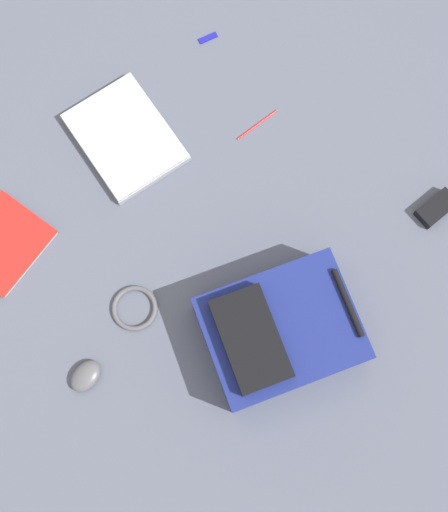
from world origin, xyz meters
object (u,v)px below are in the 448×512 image
object	(u,v)px
laptop	(125,137)
cable_coil	(134,307)
pen_black	(257,124)
usb_stick	(208,38)
backpack	(278,331)
book_blue	(3,243)
computer_mouse	(86,376)
power_brick	(436,208)

from	to	relation	value
laptop	cable_coil	world-z (taller)	laptop
cable_coil	pen_black	bearing A→B (deg)	108.42
cable_coil	usb_stick	world-z (taller)	cable_coil
backpack	book_blue	distance (m)	0.80
book_blue	cable_coil	world-z (taller)	book_blue
backpack	usb_stick	xyz separation A→B (m)	(-0.82, 0.42, -0.07)
pen_black	computer_mouse	bearing A→B (deg)	-71.69
cable_coil	laptop	bearing A→B (deg)	145.46
laptop	pen_black	distance (m)	0.39
book_blue	pen_black	distance (m)	0.80
power_brick	pen_black	bearing A→B (deg)	-156.44
book_blue	pen_black	size ratio (longest dim) A/B	1.88
laptop	pen_black	bearing A→B (deg)	57.82
backpack	book_blue	world-z (taller)	backpack
book_blue	usb_stick	bearing A→B (deg)	99.51
book_blue	pen_black	world-z (taller)	book_blue
computer_mouse	backpack	bearing A→B (deg)	51.78
book_blue	backpack	bearing A→B (deg)	32.52
backpack	computer_mouse	bearing A→B (deg)	-116.60
power_brick	usb_stick	world-z (taller)	power_brick
book_blue	computer_mouse	size ratio (longest dim) A/B	2.99
backpack	power_brick	world-z (taller)	backpack
usb_stick	backpack	bearing A→B (deg)	-27.09
cable_coil	backpack	bearing A→B (deg)	40.25
laptop	book_blue	world-z (taller)	laptop
backpack	usb_stick	size ratio (longest dim) A/B	7.87
computer_mouse	book_blue	bearing A→B (deg)	163.63
pen_black	backpack	bearing A→B (deg)	-34.95
usb_stick	book_blue	bearing A→B (deg)	-80.49
book_blue	usb_stick	world-z (taller)	book_blue
computer_mouse	power_brick	size ratio (longest dim) A/B	0.82
book_blue	power_brick	world-z (taller)	power_brick
pen_black	usb_stick	bearing A→B (deg)	168.25
backpack	laptop	world-z (taller)	backpack
power_brick	book_blue	bearing A→B (deg)	-124.30
backpack	power_brick	distance (m)	0.58
power_brick	pen_black	xyz separation A→B (m)	(-0.52, -0.23, -0.01)
book_blue	usb_stick	distance (m)	0.86
usb_stick	cable_coil	bearing A→B (deg)	-52.62
laptop	usb_stick	bearing A→B (deg)	105.09
computer_mouse	power_brick	xyz separation A→B (m)	(0.25, 1.05, -0.00)
computer_mouse	power_brick	distance (m)	1.07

